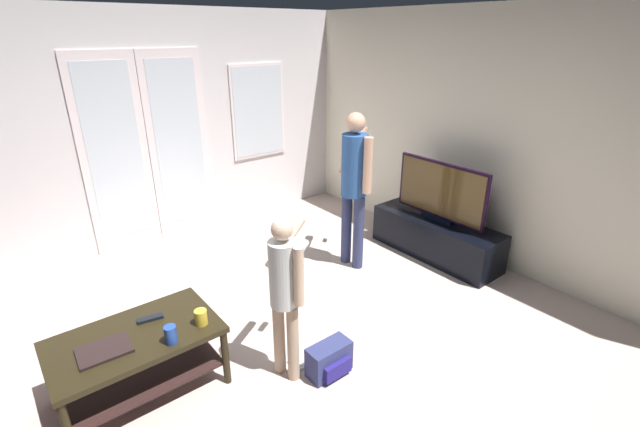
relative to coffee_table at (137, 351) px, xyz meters
name	(u,v)px	position (x,y,z in m)	size (l,w,h in m)	color
ground_plane	(264,357)	(0.83, -0.22, -0.36)	(5.52, 5.22, 0.02)	beige
wall_back_with_doors	(137,135)	(0.89, 2.36, 0.92)	(5.52, 0.09, 2.59)	silver
wall_right_plain	(487,140)	(3.56, -0.22, 0.93)	(0.06, 5.22, 2.56)	silver
coffee_table	(137,351)	(0.00, 0.00, 0.00)	(1.05, 0.63, 0.47)	black
tv_stand	(436,237)	(3.19, 0.00, -0.13)	(0.47, 1.45, 0.43)	black
flat_screen_tv	(441,191)	(3.19, 0.01, 0.40)	(0.08, 1.08, 0.64)	black
person_adult	(355,178)	(2.34, 0.43, 0.61)	(0.49, 0.46, 1.61)	navy
person_child	(285,286)	(0.88, -0.48, 0.39)	(0.47, 0.41, 1.23)	tan
backpack	(330,360)	(1.11, -0.67, -0.23)	(0.33, 0.20, 0.24)	navy
loose_keyboard	(316,356)	(1.14, -0.48, -0.34)	(0.45, 0.18, 0.02)	white
laptop_closed	(104,350)	(-0.19, -0.05, 0.14)	(0.31, 0.23, 0.02)	black
cup_near_edge	(171,335)	(0.17, -0.23, 0.19)	(0.08, 0.08, 0.12)	#224399
cup_by_laptop	(201,317)	(0.40, -0.17, 0.18)	(0.08, 0.08, 0.11)	gold
tv_remote_black	(150,319)	(0.14, 0.09, 0.14)	(0.17, 0.05, 0.02)	black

